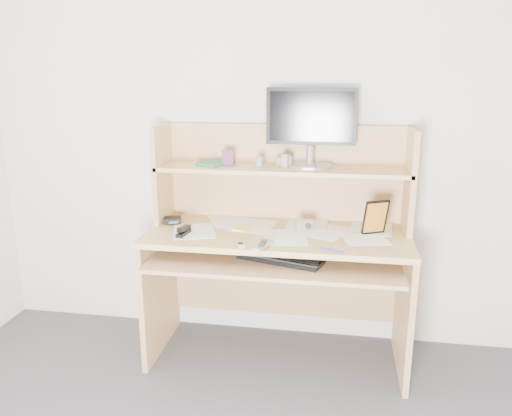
% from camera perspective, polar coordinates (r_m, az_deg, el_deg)
% --- Properties ---
extents(back_wall, '(3.60, 0.04, 2.50)m').
position_cam_1_polar(back_wall, '(2.89, 3.38, 8.58)').
color(back_wall, silver).
rests_on(back_wall, floor).
extents(desk, '(1.40, 0.70, 1.30)m').
position_cam_1_polar(desk, '(2.78, 2.69, -3.41)').
color(desk, tan).
rests_on(desk, floor).
extents(paper_clutter, '(1.32, 0.54, 0.01)m').
position_cam_1_polar(paper_clutter, '(2.68, 2.50, -2.76)').
color(paper_clutter, white).
rests_on(paper_clutter, desk).
extents(keyboard, '(0.46, 0.28, 0.03)m').
position_cam_1_polar(keyboard, '(2.56, 2.86, -5.71)').
color(keyboard, black).
rests_on(keyboard, desk).
extents(tv_remote, '(0.09, 0.16, 0.02)m').
position_cam_1_polar(tv_remote, '(2.44, 0.77, -4.29)').
color(tv_remote, gray).
rests_on(tv_remote, paper_clutter).
extents(flip_phone, '(0.06, 0.08, 0.02)m').
position_cam_1_polar(flip_phone, '(2.46, -1.75, -4.11)').
color(flip_phone, silver).
rests_on(flip_phone, paper_clutter).
extents(stapler, '(0.05, 0.13, 0.04)m').
position_cam_1_polar(stapler, '(2.67, -8.30, -2.52)').
color(stapler, black).
rests_on(stapler, paper_clutter).
extents(wallet, '(0.12, 0.11, 0.03)m').
position_cam_1_polar(wallet, '(2.90, -9.55, -1.31)').
color(wallet, black).
rests_on(wallet, paper_clutter).
extents(sticky_note_pad, '(0.09, 0.09, 0.01)m').
position_cam_1_polar(sticky_note_pad, '(2.73, -1.67, -2.39)').
color(sticky_note_pad, yellow).
rests_on(sticky_note_pad, desk).
extents(digital_camera, '(0.10, 0.07, 0.06)m').
position_cam_1_polar(digital_camera, '(2.71, 5.49, -1.97)').
color(digital_camera, '#A3A4A6').
rests_on(digital_camera, paper_clutter).
extents(game_case, '(0.13, 0.07, 0.19)m').
position_cam_1_polar(game_case, '(2.68, 13.50, -1.03)').
color(game_case, black).
rests_on(game_case, paper_clutter).
extents(blue_pen, '(0.12, 0.05, 0.01)m').
position_cam_1_polar(blue_pen, '(2.42, 8.61, -4.75)').
color(blue_pen, '#172AAE').
rests_on(blue_pen, paper_clutter).
extents(card_box, '(0.06, 0.02, 0.09)m').
position_cam_1_polar(card_box, '(2.77, -3.25, 5.70)').
color(card_box, maroon).
rests_on(card_box, desk).
extents(shelf_book, '(0.21, 0.23, 0.02)m').
position_cam_1_polar(shelf_book, '(2.83, -4.66, 5.14)').
color(shelf_book, '#358648').
rests_on(shelf_book, desk).
extents(chip_stack_a, '(0.05, 0.05, 0.06)m').
position_cam_1_polar(chip_stack_a, '(2.75, 0.40, 5.31)').
color(chip_stack_a, black).
rests_on(chip_stack_a, desk).
extents(chip_stack_b, '(0.05, 0.05, 0.07)m').
position_cam_1_polar(chip_stack_b, '(2.73, 3.31, 5.42)').
color(chip_stack_b, white).
rests_on(chip_stack_b, desk).
extents(chip_stack_c, '(0.05, 0.05, 0.05)m').
position_cam_1_polar(chip_stack_c, '(2.78, 2.66, 5.33)').
color(chip_stack_c, black).
rests_on(chip_stack_c, desk).
extents(chip_stack_d, '(0.05, 0.05, 0.06)m').
position_cam_1_polar(chip_stack_d, '(2.76, 3.79, 5.37)').
color(chip_stack_d, white).
rests_on(chip_stack_d, desk).
extents(monitor, '(0.49, 0.25, 0.43)m').
position_cam_1_polar(monitor, '(2.76, 6.30, 9.43)').
color(monitor, '#AEAEB3').
rests_on(monitor, desk).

